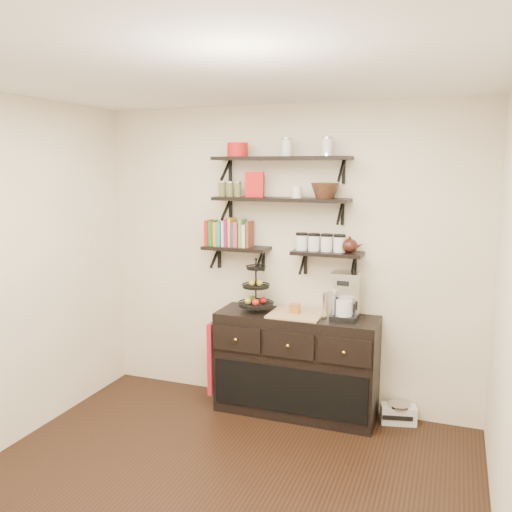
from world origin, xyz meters
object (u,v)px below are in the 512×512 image
(coffee_maker, at_px, (346,296))
(radio, at_px, (399,413))
(fruit_stand, at_px, (256,293))
(sideboard, at_px, (296,364))

(coffee_maker, height_order, radio, coffee_maker)
(fruit_stand, distance_m, coffee_maker, 0.79)
(coffee_maker, relative_size, radio, 1.27)
(sideboard, height_order, radio, sideboard)
(sideboard, bearing_deg, coffee_maker, 3.78)
(fruit_stand, bearing_deg, sideboard, -0.46)
(coffee_maker, distance_m, radio, 1.11)
(sideboard, xyz_separation_m, radio, (0.88, 0.11, -0.37))
(radio, bearing_deg, fruit_stand, 172.58)
(sideboard, distance_m, coffee_maker, 0.76)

